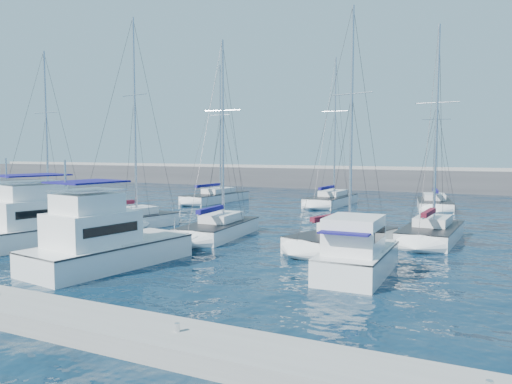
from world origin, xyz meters
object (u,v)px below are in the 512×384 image
at_px(sailboat_back_a, 216,197).
at_px(motor_yacht_stbd_outer, 356,256).
at_px(sailboat_mid_a, 43,215).
at_px(sailboat_back_b, 331,200).
at_px(sailboat_mid_b, 129,221).
at_px(sailboat_mid_e, 431,233).
at_px(motor_yacht_port_inner, 48,225).
at_px(sailboat_back_c, 434,204).
at_px(motor_yacht_stbd_inner, 103,244).
at_px(sailboat_mid_d, 343,239).
at_px(sailboat_mid_c, 219,229).

bearing_deg(sailboat_back_a, motor_yacht_stbd_outer, -44.02).
bearing_deg(sailboat_mid_a, sailboat_back_b, 54.06).
xyz_separation_m(sailboat_mid_b, sailboat_mid_e, (20.74, 4.33, -0.03)).
bearing_deg(sailboat_back_b, motor_yacht_stbd_outer, -68.62).
height_order(motor_yacht_port_inner, sailboat_back_a, sailboat_back_a).
xyz_separation_m(motor_yacht_stbd_outer, sailboat_mid_b, (-18.79, 6.59, -0.40)).
height_order(sailboat_mid_e, sailboat_back_c, sailboat_back_c).
relative_size(motor_yacht_stbd_inner, sailboat_mid_d, 0.60).
distance_m(motor_yacht_port_inner, motor_yacht_stbd_inner, 8.56).
bearing_deg(sailboat_mid_c, sailboat_mid_b, 173.45).
height_order(sailboat_mid_d, sailboat_back_b, sailboat_back_b).
height_order(motor_yacht_port_inner, motor_yacht_stbd_outer, motor_yacht_port_inner).
distance_m(motor_yacht_port_inner, sailboat_mid_b, 6.87).
height_order(sailboat_back_a, sailboat_back_c, sailboat_back_a).
bearing_deg(motor_yacht_port_inner, sailboat_back_c, 70.99).
relative_size(sailboat_mid_d, sailboat_back_c, 1.03).
relative_size(sailboat_mid_e, sailboat_back_a, 0.89).
xyz_separation_m(motor_yacht_stbd_outer, sailboat_mid_e, (1.95, 10.92, -0.42)).
relative_size(motor_yacht_stbd_inner, sailboat_mid_c, 0.65).
relative_size(sailboat_mid_e, sailboat_back_b, 0.88).
relative_size(sailboat_mid_b, sailboat_mid_d, 1.09).
relative_size(motor_yacht_stbd_outer, sailboat_mid_a, 0.43).
distance_m(sailboat_back_b, sailboat_back_c, 10.29).
bearing_deg(sailboat_mid_e, sailboat_back_c, 98.68).
distance_m(sailboat_mid_b, sailboat_mid_e, 21.19).
height_order(motor_yacht_stbd_inner, sailboat_mid_d, sailboat_mid_d).
bearing_deg(sailboat_mid_e, motor_yacht_stbd_outer, -97.44).
xyz_separation_m(sailboat_mid_b, sailboat_mid_d, (16.32, -0.30, -0.02)).
bearing_deg(sailboat_back_c, sailboat_mid_d, -106.04).
bearing_deg(motor_yacht_stbd_inner, motor_yacht_port_inner, 164.38).
distance_m(motor_yacht_port_inner, sailboat_mid_c, 10.70).
xyz_separation_m(motor_yacht_stbd_outer, sailboat_back_b, (-10.24, 28.51, -0.42)).
bearing_deg(sailboat_back_c, sailboat_mid_a, -150.18).
relative_size(motor_yacht_port_inner, sailboat_back_a, 0.70).
bearing_deg(motor_yacht_stbd_inner, sailboat_back_c, 79.14).
distance_m(motor_yacht_stbd_outer, sailboat_back_c, 29.04).
bearing_deg(sailboat_mid_b, sailboat_back_c, 61.84).
height_order(sailboat_mid_a, sailboat_mid_d, sailboat_mid_d).
distance_m(motor_yacht_stbd_outer, sailboat_mid_e, 11.10).
distance_m(motor_yacht_port_inner, sailboat_mid_e, 24.09).
relative_size(sailboat_mid_b, sailboat_mid_e, 1.13).
bearing_deg(sailboat_mid_c, motor_yacht_port_inner, -146.82).
height_order(motor_yacht_port_inner, sailboat_mid_a, sailboat_mid_a).
height_order(sailboat_mid_b, sailboat_back_a, sailboat_mid_b).
distance_m(motor_yacht_stbd_inner, motor_yacht_stbd_outer, 12.19).
relative_size(sailboat_mid_a, sailboat_mid_e, 1.01).
bearing_deg(sailboat_back_c, sailboat_back_b, 173.16).
bearing_deg(motor_yacht_stbd_outer, sailboat_back_c, 88.96).
bearing_deg(sailboat_back_c, sailboat_mid_e, -93.73).
height_order(sailboat_mid_c, sailboat_back_c, sailboat_back_c).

